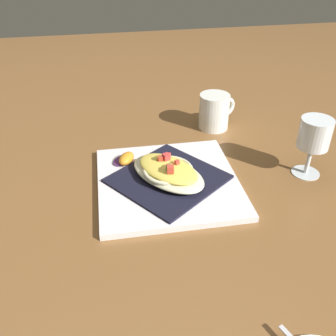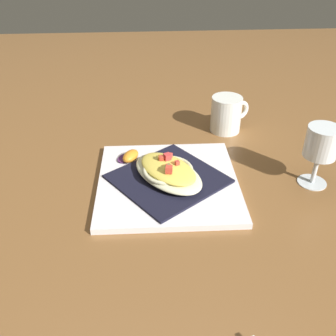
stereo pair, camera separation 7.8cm
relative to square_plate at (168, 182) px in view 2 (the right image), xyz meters
name	(u,v)px [view 2 (the right image)]	position (x,y,z in m)	size (l,w,h in m)	color
ground_plane	(168,185)	(0.00, 0.00, -0.01)	(2.60, 2.60, 0.00)	brown
square_plate	(168,182)	(0.00, 0.00, 0.00)	(0.30, 0.30, 0.01)	white
folded_napkin	(168,179)	(0.00, 0.00, 0.01)	(0.20, 0.21, 0.01)	black
gratin_dish	(168,171)	(0.00, 0.00, 0.03)	(0.21, 0.19, 0.05)	beige
orange_garnish	(130,156)	(-0.08, -0.08, 0.02)	(0.06, 0.07, 0.02)	#542A5B
coffee_mug	(226,116)	(-0.24, 0.17, 0.04)	(0.08, 0.11, 0.09)	white
stemmed_glass	(321,146)	(0.01, 0.31, 0.09)	(0.07, 0.07, 0.13)	white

